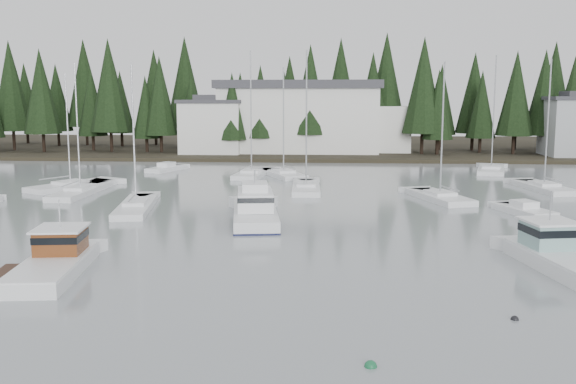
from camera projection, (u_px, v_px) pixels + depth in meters
The scene contains 20 objects.
far_shore_land at pixel (331, 148), 114.03m from camera, with size 240.00×54.00×1.00m, color black.
conifer_treeline at pixel (331, 153), 103.17m from camera, with size 200.00×22.00×20.00m, color black, non-canonical shape.
house_west at pixel (212, 125), 96.75m from camera, with size 9.54×7.42×8.75m.
harbor_inn at pixel (312, 118), 98.91m from camera, with size 29.50×11.50×10.90m.
lobster_boat_brown at pixel (53, 264), 32.75m from camera, with size 4.95×8.62×4.12m.
cabin_cruiser_center at pixel (255, 212), 46.57m from camera, with size 4.45×10.28×4.27m.
lobster_boat_teal at pixel (560, 258), 33.67m from camera, with size 4.24×8.48×4.51m.
sailboat_1 at pixel (491, 171), 76.96m from camera, with size 5.12×9.24×14.33m.
sailboat_2 at pixel (306, 189), 61.94m from camera, with size 2.92×9.67×13.84m.
sailboat_3 at pixel (544, 189), 62.10m from camera, with size 4.19×9.09×13.04m.
sailboat_6 at pixel (136, 208), 51.42m from camera, with size 4.05×10.74×12.13m.
sailboat_7 at pixel (284, 176), 72.64m from camera, with size 5.99×8.56×12.75m.
sailboat_10 at pixel (440, 199), 56.12m from camera, with size 5.16×8.66×12.46m.
sailboat_11 at pixel (71, 188), 63.15m from camera, with size 6.82×9.18×11.70m.
sailboat_12 at pixel (252, 175), 72.76m from camera, with size 3.69×8.45×14.57m.
sailboat_13 at pixel (81, 193), 59.56m from camera, with size 2.47×10.47×12.50m.
runabout_1 at pixel (524, 212), 49.42m from camera, with size 3.91×5.92×1.42m.
runabout_3 at pixel (167, 170), 78.30m from camera, with size 4.10×6.57×1.42m.
mooring_buoy_green at pixel (371, 367), 21.41m from camera, with size 0.43×0.43×0.43m, color #145933.
mooring_buoy_dark at pixel (515, 320), 25.94m from camera, with size 0.33×0.33×0.33m, color black.
Camera 1 is at (-0.15, -17.21, 8.93)m, focal length 40.00 mm.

